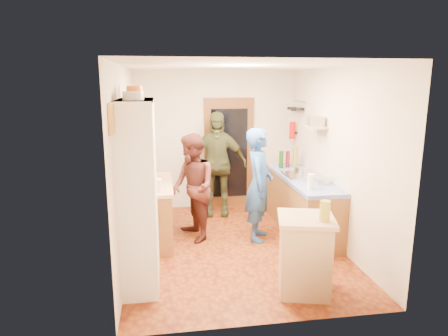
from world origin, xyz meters
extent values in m
cube|color=brown|center=(0.00, 0.00, -0.01)|extent=(3.00, 4.00, 0.02)
cube|color=silver|center=(0.00, 0.00, 2.61)|extent=(3.00, 4.00, 0.02)
cube|color=beige|center=(0.00, 2.01, 1.30)|extent=(3.00, 0.02, 2.60)
cube|color=beige|center=(0.00, -2.01, 1.30)|extent=(3.00, 0.02, 2.60)
cube|color=beige|center=(-1.51, 0.00, 1.30)|extent=(0.02, 4.00, 2.60)
cube|color=beige|center=(1.51, 0.00, 1.30)|extent=(0.02, 4.00, 2.60)
cube|color=brown|center=(0.25, 1.97, 1.05)|extent=(0.95, 0.06, 2.10)
cube|color=black|center=(0.25, 1.94, 1.05)|extent=(0.70, 0.02, 1.70)
cube|color=white|center=(-1.30, -0.80, 1.10)|extent=(0.40, 1.20, 2.20)
cube|color=white|center=(-1.30, -0.80, 2.18)|extent=(0.40, 1.14, 0.04)
cylinder|color=white|center=(-1.30, -1.07, 2.25)|extent=(0.22, 0.22, 0.09)
cylinder|color=orange|center=(-1.30, -0.80, 2.27)|extent=(0.18, 0.18, 0.14)
cylinder|color=orange|center=(-1.30, -0.47, 2.27)|extent=(0.16, 0.16, 0.15)
cube|color=#905C2B|center=(-1.20, 0.45, 0.42)|extent=(0.60, 1.40, 0.85)
cube|color=tan|center=(-1.20, 0.45, 0.88)|extent=(0.64, 1.44, 0.05)
cube|color=white|center=(-1.15, 0.00, 0.98)|extent=(0.24, 0.17, 0.17)
cylinder|color=white|center=(-1.25, 0.29, 0.99)|extent=(0.17, 0.17, 0.18)
cylinder|color=orange|center=(-1.12, 0.53, 0.94)|extent=(0.19, 0.19, 0.09)
cube|color=tan|center=(-1.18, 0.95, 0.91)|extent=(0.32, 0.25, 0.02)
cube|color=#905C2B|center=(1.20, 0.50, 0.42)|extent=(0.60, 2.20, 0.84)
cube|color=#0829B1|center=(1.20, 0.50, 0.87)|extent=(0.62, 2.22, 0.06)
cube|color=silver|center=(1.20, 0.47, 0.92)|extent=(0.55, 0.58, 0.04)
cylinder|color=silver|center=(1.15, 0.44, 1.00)|extent=(0.19, 0.19, 0.13)
cylinder|color=#143F14|center=(1.05, 1.17, 1.05)|extent=(0.10, 0.10, 0.30)
cylinder|color=#591419|center=(1.18, 1.21, 1.05)|extent=(0.09, 0.09, 0.29)
cylinder|color=olive|center=(1.31, 1.17, 1.08)|extent=(0.10, 0.10, 0.36)
cylinder|color=white|center=(1.05, -0.27, 1.01)|extent=(0.10, 0.10, 0.22)
cylinder|color=silver|center=(1.30, 0.00, 0.95)|extent=(0.32, 0.32, 0.10)
cube|color=tan|center=(0.56, -1.43, 0.43)|extent=(0.67, 0.67, 0.86)
cube|color=tan|center=(0.56, -1.43, 0.89)|extent=(0.75, 0.75, 0.05)
cube|color=white|center=(0.53, -1.37, 0.90)|extent=(0.41, 0.36, 0.02)
cylinder|color=#AD9E2D|center=(0.71, -1.59, 1.02)|extent=(0.14, 0.14, 0.23)
cylinder|color=silver|center=(1.46, 1.52, 2.05)|extent=(0.02, 0.65, 0.02)
cylinder|color=black|center=(1.40, 1.35, 1.92)|extent=(0.18, 0.18, 0.05)
cylinder|color=black|center=(1.40, 1.55, 1.90)|extent=(0.16, 0.16, 0.05)
cylinder|color=black|center=(1.40, 1.75, 1.91)|extent=(0.17, 0.17, 0.05)
cube|color=tan|center=(1.37, 0.45, 1.70)|extent=(0.26, 0.42, 0.03)
cube|color=silver|center=(1.37, 0.45, 1.79)|extent=(0.28, 0.34, 0.15)
cube|color=black|center=(1.47, 1.70, 1.45)|extent=(0.06, 0.10, 0.04)
cylinder|color=red|center=(1.41, 1.70, 1.50)|extent=(0.11, 0.11, 0.32)
cube|color=gold|center=(-1.48, -1.55, 2.05)|extent=(0.03, 0.25, 0.30)
imported|color=#28539E|center=(0.44, 0.20, 0.86)|extent=(0.58, 0.72, 1.73)
imported|color=#481F1B|center=(-0.56, 0.40, 0.82)|extent=(0.81, 0.94, 1.64)
imported|color=#383D21|center=(-0.05, 1.48, 0.94)|extent=(1.16, 0.62, 1.89)
camera|label=1|loc=(-1.00, -5.49, 2.39)|focal=32.00mm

